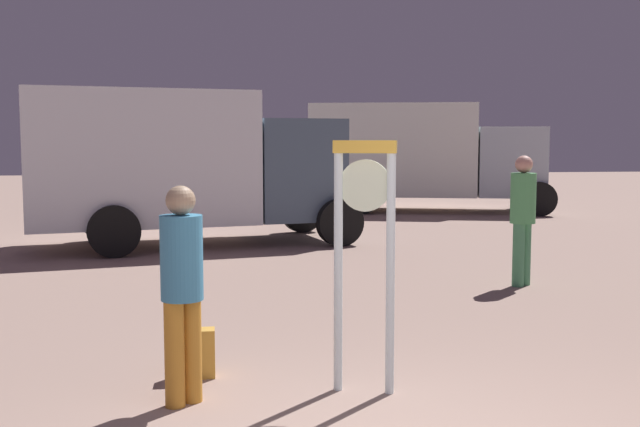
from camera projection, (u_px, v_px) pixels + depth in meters
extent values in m
cylinder|color=white|center=(338.00, 273.00, 6.12)|extent=(0.07, 0.07, 1.92)
cylinder|color=white|center=(390.00, 275.00, 6.04)|extent=(0.07, 0.07, 1.92)
cube|color=yellow|center=(365.00, 147.00, 5.98)|extent=(0.50, 0.24, 0.10)
cylinder|color=#E2F3CE|center=(365.00, 186.00, 6.04)|extent=(0.40, 0.17, 0.41)
cube|color=black|center=(366.00, 185.00, 6.07)|extent=(0.08, 0.04, 0.08)
cube|color=black|center=(366.00, 185.00, 6.07)|extent=(0.12, 0.05, 0.13)
cylinder|color=#C78129|center=(175.00, 354.00, 5.79)|extent=(0.15, 0.15, 0.81)
cylinder|color=#C78129|center=(192.00, 350.00, 5.90)|extent=(0.15, 0.15, 0.81)
cylinder|color=teal|center=(182.00, 258.00, 5.77)|extent=(0.32, 0.32, 0.64)
sphere|color=#9F8164|center=(181.00, 200.00, 5.73)|extent=(0.22, 0.22, 0.22)
cube|color=gold|center=(197.00, 353.00, 6.53)|extent=(0.30, 0.17, 0.42)
cube|color=gold|center=(198.00, 357.00, 6.64)|extent=(0.21, 0.04, 0.18)
cylinder|color=#478D5F|center=(518.00, 255.00, 10.52)|extent=(0.16, 0.16, 0.87)
cylinder|color=#478D5F|center=(525.00, 254.00, 10.64)|extent=(0.16, 0.16, 0.87)
cylinder|color=#4F9F5F|center=(523.00, 198.00, 10.50)|extent=(0.35, 0.35, 0.69)
sphere|color=tan|center=(524.00, 164.00, 10.46)|extent=(0.24, 0.24, 0.24)
cube|color=white|center=(141.00, 158.00, 14.25)|extent=(4.47, 3.05, 2.45)
cube|color=#495D72|center=(290.00, 169.00, 15.26)|extent=(2.08, 2.43, 1.96)
cube|color=black|center=(330.00, 149.00, 15.51)|extent=(0.41, 1.76, 0.86)
cylinder|color=black|center=(340.00, 222.00, 14.50)|extent=(0.93, 0.43, 0.90)
cylinder|color=black|center=(302.00, 212.00, 16.63)|extent=(0.93, 0.43, 0.90)
cylinder|color=black|center=(114.00, 231.00, 13.10)|extent=(0.93, 0.43, 0.90)
cylinder|color=black|center=(104.00, 218.00, 15.23)|extent=(0.93, 0.43, 0.90)
cube|color=white|center=(393.00, 150.00, 21.50)|extent=(4.93, 3.23, 2.54)
cube|color=#AFBECB|center=(510.00, 162.00, 21.13)|extent=(2.24, 2.42, 1.90)
cube|color=black|center=(544.00, 148.00, 20.98)|extent=(0.47, 1.66, 0.84)
cylinder|color=black|center=(540.00, 199.00, 20.06)|extent=(0.93, 0.47, 0.90)
cylinder|color=black|center=(528.00, 193.00, 22.21)|extent=(0.93, 0.47, 0.90)
cylinder|color=black|center=(363.00, 197.00, 20.65)|extent=(0.93, 0.47, 0.90)
cylinder|color=black|center=(368.00, 192.00, 22.79)|extent=(0.93, 0.47, 0.90)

